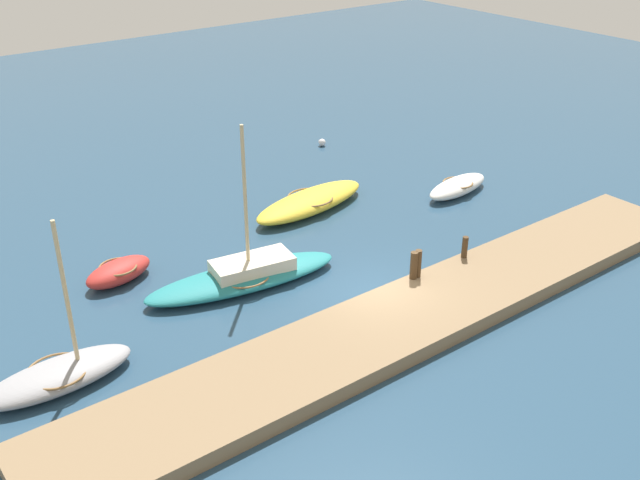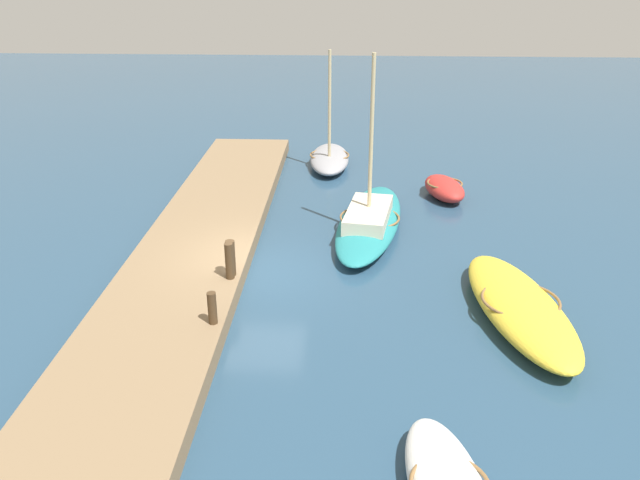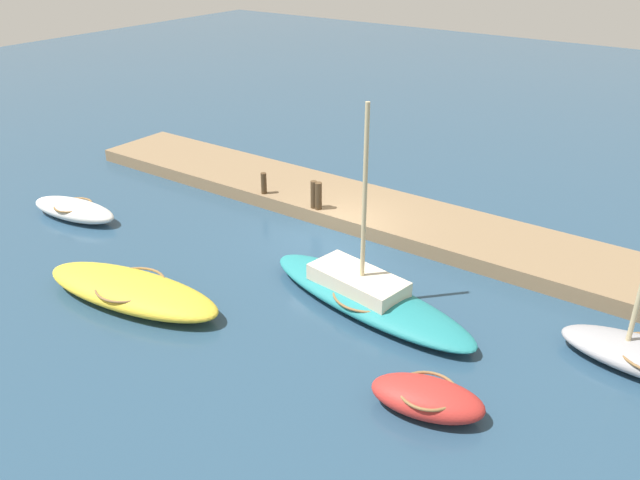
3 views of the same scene
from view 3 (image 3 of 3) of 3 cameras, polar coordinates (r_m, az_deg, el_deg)
ground_plane at (r=21.62m, az=1.44°, el=0.39°), size 84.00×84.00×0.00m
dock_platform at (r=23.01m, az=4.18°, el=2.68°), size 24.67×3.30×0.49m
sailboat_teal at (r=17.62m, az=4.09°, el=-4.80°), size 7.00×2.93×5.63m
motorboat_yellow at (r=18.53m, az=-16.28°, el=-4.28°), size 5.86×2.64×0.72m
rowboat_white at (r=24.32m, az=-20.85°, el=2.53°), size 3.69×1.70×0.66m
dinghy_red at (r=14.37m, az=9.42°, el=-13.52°), size 2.68×1.76×0.72m
mooring_post_west at (r=22.21m, az=-0.15°, el=3.90°), size 0.25×0.25×0.97m
mooring_post_mid_west at (r=22.32m, az=-0.55°, el=4.02°), size 0.22×0.22×0.98m
mooring_post_mid_east at (r=23.65m, az=-4.97°, el=5.00°), size 0.21×0.21×0.78m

